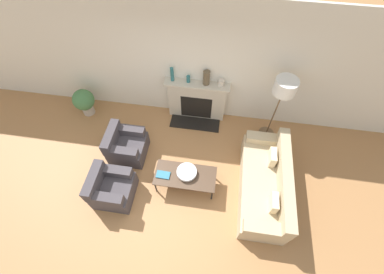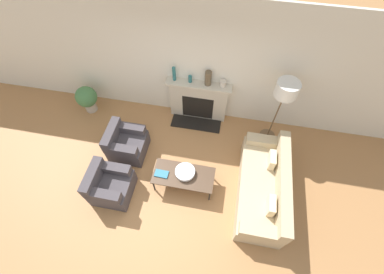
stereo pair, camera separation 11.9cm
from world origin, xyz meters
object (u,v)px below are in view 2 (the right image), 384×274
Objects in this scene: floor_lamp at (285,93)px; fireplace at (198,101)px; mantel_vase_left at (174,74)px; coffee_table at (184,176)px; couch at (264,187)px; mantel_vase_center_right at (208,78)px; potted_plant at (87,98)px; book at (161,174)px; mantel_vase_right at (223,84)px; armchair_far at (126,144)px; armchair_near at (109,185)px; bowl at (185,172)px; mantel_vase_center_left at (190,79)px.

fireplace is at bearing 169.44° from floor_lamp.
coffee_table is at bearing -73.06° from mantel_vase_left.
mantel_vase_left is at bearing -129.58° from couch.
mantel_vase_center_right reaches higher than potted_plant.
mantel_vase_left reaches higher than book.
mantel_vase_right is 0.20× the size of potted_plant.
mantel_vase_center_right is at bearing -141.34° from couch.
couch is 3.01m from armchair_far.
potted_plant is (-2.70, 1.56, 0.03)m from coffee_table.
fireplace is 1.91× the size of armchair_far.
coffee_table is at bearing -94.74° from mantel_vase_center_right.
fireplace is 2.68m from armchair_near.
potted_plant is (-2.72, 1.51, -0.05)m from bowl.
mantel_vase_left is at bearing 106.94° from coffee_table.
fireplace is at bearing -178.31° from mantel_vase_right.
mantel_vase_right is (0.32, 0.00, -0.10)m from mantel_vase_center_right.
mantel_vase_center_left reaches higher than bowl.
bowl is 0.46m from book.
couch is at bearing -39.58° from mantel_vase_left.
book reaches higher than coffee_table.
armchair_far is 3.42m from floor_lamp.
floor_lamp is 1.56m from mantel_vase_center_right.
armchair_far is (-2.98, 0.45, -0.01)m from couch.
bowl is 0.56× the size of potted_plant.
book is at bearing -114.93° from mantel_vase_right.
book is at bearing -85.72° from mantel_vase_left.
bowl is at bearing -88.24° from fireplace.
mantel_vase_center_right is 2.99m from potted_plant.
mantel_vase_right is (1.87, 2.32, 0.85)m from armchair_near.
coffee_table is (1.39, -0.55, 0.09)m from armchair_far.
mantel_vase_center_right is 0.33m from mantel_vase_right.
mantel_vase_left reaches higher than fireplace.
mantel_vase_right is (0.90, 1.94, 0.72)m from book.
armchair_near is 2.38m from potted_plant.
fireplace reaches higher than armchair_far.
floor_lamp is at bearing -9.94° from mantel_vase_center_left.
fireplace reaches higher than book.
floor_lamp is 5.09× the size of mantel_vase_left.
floor_lamp reaches higher than mantel_vase_right.
armchair_near is 1.06× the size of potted_plant.
mantel_vase_center_left reaches higher than book.
armchair_near is at bearing -157.13° from book.
mantel_vase_right reaches higher than potted_plant.
armchair_near and armchair_far have the same top height.
mantel_vase_right is at bearing -54.53° from armchair_far.
mantel_vase_center_left is at bearing 180.00° from mantel_vase_center_right.
mantel_vase_right is (1.05, 0.00, -0.09)m from mantel_vase_left.
armchair_far is at bearing -131.22° from mantel_vase_center_left.
couch reaches higher than bowl.
coffee_table is 0.10m from bowl.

